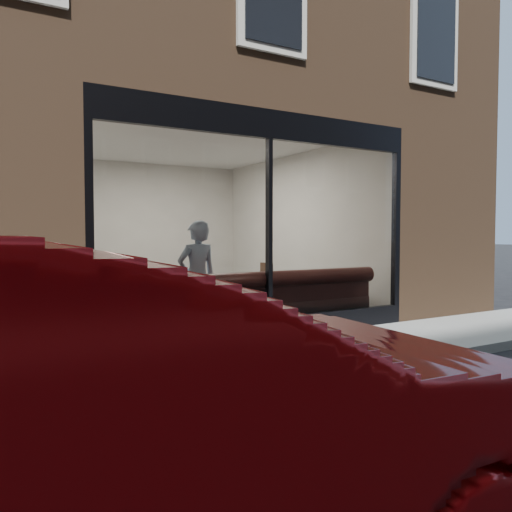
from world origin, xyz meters
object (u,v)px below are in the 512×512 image
cafe_table_right (326,276)px  cafe_table_left (192,282)px  cafe_chair_left (107,310)px  parked_car (57,445)px  person (197,279)px  cafe_chair_right (257,303)px  banquette (255,318)px

cafe_table_right → cafe_table_left: bearing=176.4°
cafe_chair_left → parked_car: bearing=77.6°
person → parked_car: bearing=56.4°
cafe_table_right → cafe_chair_right: 1.31m
cafe_table_left → cafe_chair_left: 1.56m
cafe_table_right → cafe_chair_left: size_ratio=1.74×
cafe_table_left → cafe_table_right: 2.47m
cafe_chair_right → cafe_table_right: bearing=140.3°
banquette → parked_car: (-3.40, -4.54, 0.51)m
cafe_table_left → cafe_table_right: cafe_table_left is taller
person → cafe_chair_left: person is taller
cafe_table_left → cafe_table_right: bearing=-3.6°
cafe_table_right → person: bearing=-172.2°
cafe_table_left → parked_car: (-2.69, -5.26, -0.00)m
person → cafe_table_right: person is taller
banquette → person: (-0.84, 0.21, 0.61)m
person → cafe_chair_left: 1.91m
cafe_chair_right → banquette: bearing=58.1°
cafe_table_left → cafe_table_right: (2.46, -0.15, 0.00)m
cafe_table_left → cafe_table_right: size_ratio=1.06×
cafe_table_left → parked_car: parked_car is taller
banquette → cafe_chair_right: bearing=58.5°
banquette → cafe_chair_left: 2.49m
cafe_chair_left → parked_car: parked_car is taller
person → cafe_chair_right: (1.65, 1.12, -0.59)m
cafe_chair_right → parked_car: (-4.22, -5.87, 0.50)m
banquette → cafe_chair_right: size_ratio=10.47×
cafe_table_left → parked_car: 5.91m
cafe_chair_right → parked_car: size_ratio=0.09×
person → parked_car: 5.40m
cafe_chair_left → cafe_table_left: bearing=136.7°
banquette → cafe_table_right: 1.91m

